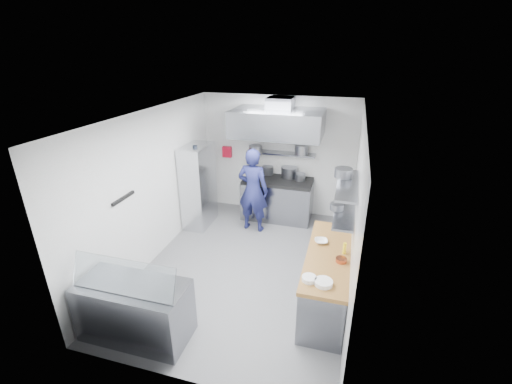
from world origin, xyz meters
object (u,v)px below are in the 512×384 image
(gas_range, at_px, (277,200))
(wire_rack, at_px, (199,186))
(display_case, at_px, (135,310))
(chef, at_px, (253,190))

(gas_range, bearing_deg, wire_rack, -154.30)
(display_case, bearing_deg, wire_rack, 99.08)
(gas_range, relative_size, wire_rack, 0.86)
(gas_range, distance_m, chef, 0.94)
(chef, relative_size, wire_rack, 1.01)
(wire_rack, height_order, display_case, wire_rack)
(gas_range, distance_m, wire_rack, 1.87)
(gas_range, xyz_separation_m, wire_rack, (-1.63, -0.78, 0.48))
(chef, height_order, wire_rack, chef)
(chef, distance_m, wire_rack, 1.24)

